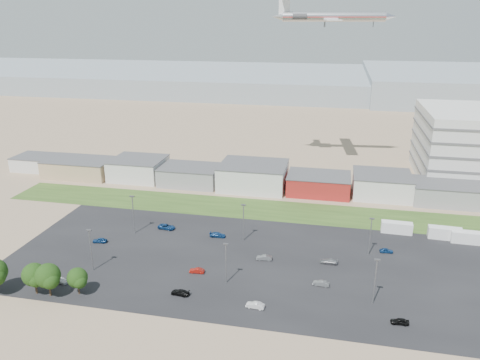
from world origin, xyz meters
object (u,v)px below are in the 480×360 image
(parked_car_12, at_px, (329,261))
(parked_car_9, at_px, (167,227))
(parked_car_2, at_px, (400,321))
(parked_car_6, at_px, (218,235))
(parked_car_8, at_px, (386,250))
(airliner, at_px, (334,16))
(parked_car_1, at_px, (321,283))
(box_trailer_a, at_px, (397,228))
(parked_car_5, at_px, (100,240))
(parked_car_3, at_px, (180,292))
(parked_car_10, at_px, (60,280))
(parked_car_7, at_px, (264,258))
(parked_car_13, at_px, (255,305))
(parked_car_4, at_px, (197,271))

(parked_car_12, bearing_deg, parked_car_9, -101.04)
(parked_car_2, distance_m, parked_car_6, 51.61)
(parked_car_8, bearing_deg, parked_car_2, 175.05)
(airliner, bearing_deg, parked_car_1, -94.65)
(parked_car_9, bearing_deg, parked_car_1, -108.99)
(box_trailer_a, xyz_separation_m, parked_car_5, (-74.89, -21.82, -0.88))
(parked_car_3, distance_m, parked_car_10, 27.18)
(parked_car_7, bearing_deg, parked_car_6, -131.27)
(parked_car_1, distance_m, parked_car_5, 57.10)
(parked_car_3, height_order, parked_car_12, parked_car_12)
(box_trailer_a, bearing_deg, parked_car_3, -137.07)
(parked_car_10, bearing_deg, parked_car_6, -38.78)
(parked_car_8, bearing_deg, airliner, 9.80)
(parked_car_13, bearing_deg, parked_car_6, -146.50)
(parked_car_2, bearing_deg, parked_car_7, -125.34)
(parked_car_12, bearing_deg, parked_car_1, -5.32)
(airliner, bearing_deg, parked_car_13, -102.25)
(parked_car_1, height_order, parked_car_2, parked_car_1)
(box_trailer_a, distance_m, parked_car_6, 47.84)
(parked_car_7, bearing_deg, parked_car_3, -44.93)
(box_trailer_a, height_order, parked_car_12, box_trailer_a)
(parked_car_5, relative_size, parked_car_7, 0.98)
(box_trailer_a, xyz_separation_m, parked_car_9, (-61.06, -10.53, -0.85))
(parked_car_9, bearing_deg, parked_car_6, -90.71)
(parked_car_6, relative_size, parked_car_9, 0.90)
(parked_car_10, distance_m, parked_car_13, 43.21)
(parked_car_2, height_order, parked_car_4, parked_car_2)
(parked_car_5, height_order, parked_car_8, parked_car_5)
(parked_car_3, height_order, parked_car_6, parked_car_6)
(parked_car_3, bearing_deg, parked_car_5, -117.13)
(parked_car_10, bearing_deg, parked_car_3, -83.09)
(box_trailer_a, relative_size, parked_car_3, 2.02)
(parked_car_3, height_order, parked_car_4, parked_car_3)
(parked_car_1, bearing_deg, box_trailer_a, 154.47)
(parked_car_2, bearing_deg, parked_car_12, -147.95)
(parked_car_1, height_order, parked_car_5, parked_car_5)
(parked_car_2, xyz_separation_m, parked_car_7, (-28.83, 19.15, 0.03))
(parked_car_3, bearing_deg, parked_car_10, -81.68)
(parked_car_4, distance_m, parked_car_10, 29.70)
(parked_car_5, relative_size, parked_car_8, 1.13)
(parked_car_7, bearing_deg, parked_car_5, -96.76)
(airliner, xyz_separation_m, parked_car_10, (-52.95, -95.07, -54.48))
(parked_car_7, height_order, parked_car_13, parked_car_13)
(parked_car_2, bearing_deg, parked_car_9, -119.87)
(parked_car_12, bearing_deg, airliner, -174.88)
(parked_car_1, relative_size, parked_car_12, 0.86)
(parked_car_4, xyz_separation_m, parked_car_7, (13.89, 9.05, 0.05))
(box_trailer_a, bearing_deg, parked_car_1, -118.83)
(box_trailer_a, height_order, parked_car_13, box_trailer_a)
(parked_car_6, height_order, parked_car_13, parked_car_13)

